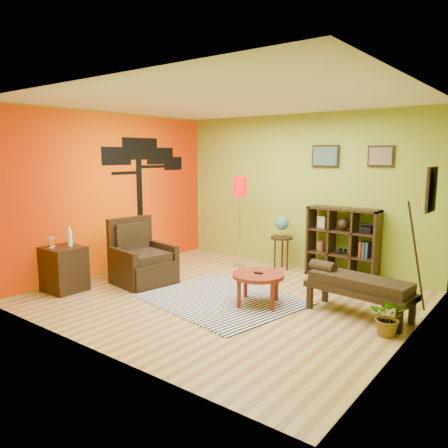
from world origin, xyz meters
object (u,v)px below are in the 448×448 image
Objects in this scene: globe_table at (282,229)px; cube_shelf at (343,243)px; coffee_table at (258,278)px; bench at (357,285)px; potted_plant at (389,321)px; floor_lamp at (240,194)px; side_cabinet at (64,268)px; armchair at (141,263)px.

cube_shelf is at bearing 6.64° from globe_table.
coffee_table is at bearing -69.09° from globe_table.
globe_table is at bearing 143.57° from bench.
potted_plant is (1.39, -1.98, -0.42)m from cube_shelf.
globe_table is 2.14× the size of potted_plant.
bench reaches higher than coffee_table.
floor_lamp is at bearing -154.91° from globe_table.
cube_shelf reaches higher than side_cabinet.
globe_table is (0.70, 0.33, -0.61)m from floor_lamp.
armchair reaches higher than bench.
floor_lamp is at bearing 65.27° from side_cabinet.
potted_plant is at bearing 0.56° from coffee_table.
floor_lamp is 1.17× the size of bench.
potted_plant is (2.50, -1.85, -0.57)m from globe_table.
cube_shelf is at bearing 78.70° from coffee_table.
floor_lamp is at bearing 132.73° from coffee_table.
floor_lamp is 3.73m from potted_plant.
bench is at bearing -36.43° from globe_table.
cube_shelf reaches higher than globe_table.
coffee_table is 2.14m from armchair.
armchair is 1.07× the size of globe_table.
cube_shelf is 2.61× the size of potted_plant.
bench is at bearing 11.42° from armchair.
side_cabinet is at bearing -156.55° from bench.
coffee_table is 3.00m from side_cabinet.
side_cabinet is 0.70× the size of bench.
bench reaches higher than potted_plant.
floor_lamp reaches higher than globe_table.
globe_table is 0.68× the size of bench.
coffee_table is at bearing 25.34° from side_cabinet.
side_cabinet reaches higher than coffee_table.
bench is (3.36, 0.68, 0.09)m from armchair.
potted_plant is (3.20, -1.52, -1.18)m from floor_lamp.
armchair is 0.62× the size of floor_lamp.
floor_lamp is 1.40× the size of cube_shelf.
bench is at bearing 143.33° from potted_plant.
globe_table reaches higher than bench.
cube_shelf is 0.84× the size of bench.
cube_shelf reaches higher than armchair.
side_cabinet is at bearing -154.66° from coffee_table.
floor_lamp reaches higher than side_cabinet.
armchair is at bearing 60.15° from side_cabinet.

